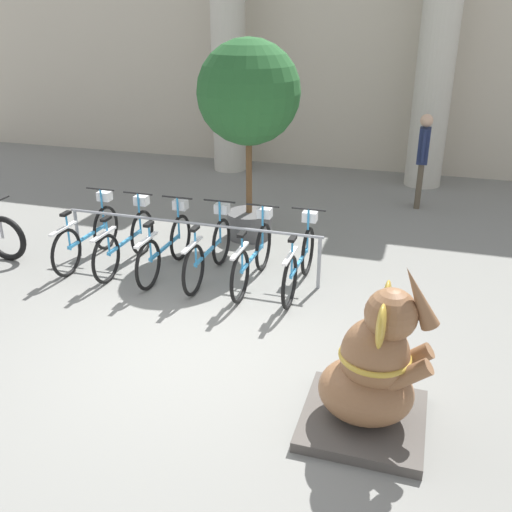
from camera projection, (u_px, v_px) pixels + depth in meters
The scene contains 14 objects.
ground_plane at pixel (190, 349), 6.44m from camera, with size 60.00×60.00×0.00m, color slate.
building_facade at pixel (336, 35), 12.78m from camera, with size 20.00×0.20×6.00m.
column_left at pixel (228, 54), 12.66m from camera, with size 0.96×0.96×5.16m.
column_right at pixel (437, 59), 11.45m from camera, with size 0.96×0.96×5.16m.
bike_rack at pixel (190, 232), 8.13m from camera, with size 3.86×0.05×0.77m.
bicycle_0 at pixel (88, 235), 8.57m from camera, with size 0.48×1.76×1.01m.
bicycle_1 at pixel (126, 240), 8.37m from camera, with size 0.48×1.76×1.01m.
bicycle_2 at pixel (166, 246), 8.18m from camera, with size 0.48×1.76×1.01m.
bicycle_3 at pixel (209, 250), 8.02m from camera, with size 0.48×1.76×1.01m.
bicycle_4 at pixel (253, 256), 7.84m from camera, with size 0.48×1.76×1.01m.
bicycle_5 at pixel (300, 261), 7.69m from camera, with size 0.48×1.76×1.01m.
elephant_statue at pixel (372, 374), 5.04m from camera, with size 1.11×1.11×1.67m.
person_pedestrian at pixel (423, 152), 10.65m from camera, with size 0.24×0.47×1.78m.
potted_tree at pixel (249, 101), 8.75m from camera, with size 1.61×1.61×3.17m.
Camera 1 is at (2.35, -5.02, 3.53)m, focal length 40.00 mm.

